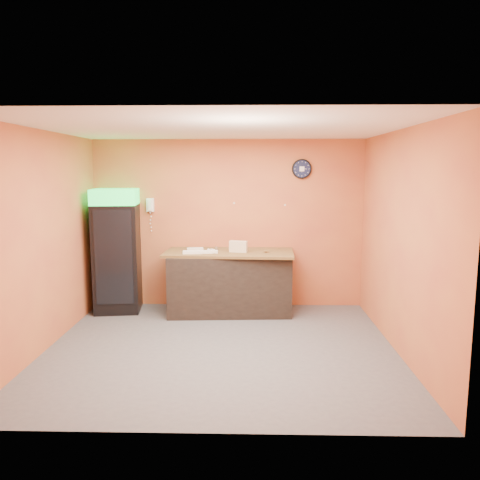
{
  "coord_description": "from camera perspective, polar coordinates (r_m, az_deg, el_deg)",
  "views": [
    {
      "loc": [
        0.39,
        -5.8,
        2.29
      ],
      "look_at": [
        0.23,
        0.6,
        1.33
      ],
      "focal_mm": 35.0,
      "sensor_mm": 36.0,
      "label": 1
    }
  ],
  "objects": [
    {
      "name": "butcher_paper",
      "position": [
        7.5,
        -1.33,
        -1.54
      ],
      "size": [
        2.09,
        1.01,
        0.04
      ],
      "primitive_type": "cube",
      "rotation": [
        0.0,
        0.0,
        -0.05
      ],
      "color": "brown",
      "rests_on": "prep_counter"
    },
    {
      "name": "wrapped_sandwich_mid",
      "position": [
        7.35,
        -3.8,
        -1.45
      ],
      "size": [
        0.28,
        0.13,
        0.04
      ],
      "primitive_type": "cube",
      "rotation": [
        0.0,
        0.0,
        0.09
      ],
      "color": "white",
      "rests_on": "butcher_paper"
    },
    {
      "name": "wall_clock",
      "position": [
        7.82,
        7.54,
        8.59
      ],
      "size": [
        0.32,
        0.06,
        0.32
      ],
      "color": "black",
      "rests_on": "back_wall"
    },
    {
      "name": "back_wall",
      "position": [
        7.86,
        -1.45,
        1.98
      ],
      "size": [
        4.5,
        0.02,
        2.8
      ],
      "primitive_type": "cube",
      "color": "#C77238",
      "rests_on": "floor"
    },
    {
      "name": "wrapped_sandwich_right",
      "position": [
        7.64,
        -5.5,
        -1.09
      ],
      "size": [
        0.28,
        0.15,
        0.04
      ],
      "primitive_type": "cube",
      "rotation": [
        0.0,
        0.0,
        0.2
      ],
      "color": "white",
      "rests_on": "butcher_paper"
    },
    {
      "name": "floor",
      "position": [
        6.25,
        -2.34,
        -13.01
      ],
      "size": [
        4.5,
        4.5,
        0.0
      ],
      "primitive_type": "plane",
      "color": "#47474C",
      "rests_on": "ground"
    },
    {
      "name": "kitchen_tool",
      "position": [
        7.61,
        -2.89,
        -1.02
      ],
      "size": [
        0.06,
        0.06,
        0.06
      ],
      "primitive_type": "cylinder",
      "color": "silver",
      "rests_on": "butcher_paper"
    },
    {
      "name": "wall_phone",
      "position": [
        7.95,
        -10.88,
        4.22
      ],
      "size": [
        0.12,
        0.11,
        0.22
      ],
      "color": "white",
      "rests_on": "back_wall"
    },
    {
      "name": "beverage_cooler",
      "position": [
        7.84,
        -14.86,
        -1.46
      ],
      "size": [
        0.78,
        0.79,
        2.0
      ],
      "rotation": [
        0.0,
        0.0,
        0.12
      ],
      "color": "black",
      "rests_on": "floor"
    },
    {
      "name": "sub_roll_stack",
      "position": [
        7.41,
        -0.21,
        -0.81
      ],
      "size": [
        0.3,
        0.16,
        0.18
      ],
      "rotation": [
        0.0,
        0.0,
        -0.22
      ],
      "color": "beige",
      "rests_on": "butcher_paper"
    },
    {
      "name": "wrapped_sandwich_left",
      "position": [
        7.33,
        -5.82,
        -1.49
      ],
      "size": [
        0.31,
        0.15,
        0.04
      ],
      "primitive_type": "cube",
      "rotation": [
        0.0,
        0.0,
        0.1
      ],
      "color": "white",
      "rests_on": "butcher_paper"
    },
    {
      "name": "ceiling",
      "position": [
        5.84,
        -2.51,
        13.48
      ],
      "size": [
        4.5,
        4.0,
        0.02
      ],
      "primitive_type": "cube",
      "color": "white",
      "rests_on": "back_wall"
    },
    {
      "name": "left_wall",
      "position": [
        6.44,
        -22.83,
        -0.13
      ],
      "size": [
        0.02,
        4.0,
        2.8
      ],
      "primitive_type": "cube",
      "color": "#C77238",
      "rests_on": "floor"
    },
    {
      "name": "prep_counter",
      "position": [
        7.6,
        -1.32,
        -5.28
      ],
      "size": [
        1.98,
        0.96,
        0.97
      ],
      "primitive_type": "cube",
      "rotation": [
        0.0,
        0.0,
        0.06
      ],
      "color": "black",
      "rests_on": "floor"
    },
    {
      "name": "right_wall",
      "position": [
        6.16,
        18.96,
        -0.29
      ],
      "size": [
        0.02,
        4.0,
        2.8
      ],
      "primitive_type": "cube",
      "color": "#C77238",
      "rests_on": "floor"
    }
  ]
}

